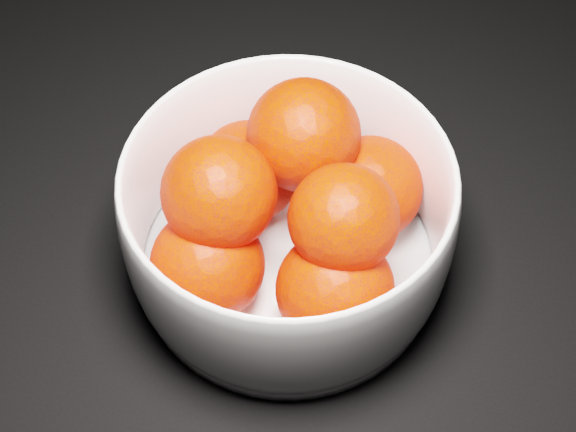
{
  "coord_description": "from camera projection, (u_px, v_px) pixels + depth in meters",
  "views": [
    {
      "loc": [
        -0.22,
        -0.1,
        0.5
      ],
      "look_at": [
        -0.25,
        0.23,
        0.06
      ],
      "focal_mm": 50.0,
      "sensor_mm": 36.0,
      "label": 1
    }
  ],
  "objects": [
    {
      "name": "bowl",
      "position": [
        288.0,
        221.0,
        0.56
      ],
      "size": [
        0.23,
        0.23,
        0.11
      ],
      "rotation": [
        0.0,
        0.0,
        0.2
      ],
      "color": "white",
      "rests_on": "ground"
    },
    {
      "name": "orange_pile",
      "position": [
        289.0,
        208.0,
        0.55
      ],
      "size": [
        0.18,
        0.17,
        0.12
      ],
      "color": "red",
      "rests_on": "bowl"
    }
  ]
}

